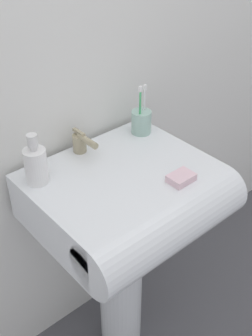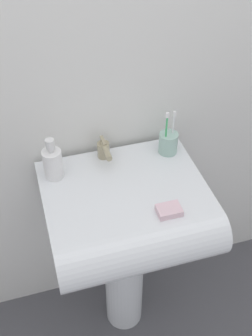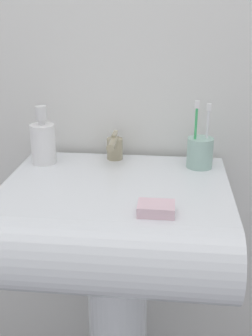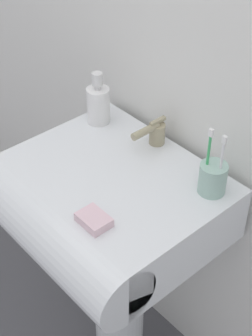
% 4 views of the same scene
% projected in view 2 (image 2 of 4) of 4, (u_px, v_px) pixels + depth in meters
% --- Properties ---
extents(ground_plane, '(6.00, 6.00, 0.00)m').
position_uv_depth(ground_plane, '(124.00, 313.00, 2.10)').
color(ground_plane, '#4C4C51').
rests_on(ground_plane, ground).
extents(wall_back, '(5.00, 0.05, 2.40)m').
position_uv_depth(wall_back, '(102.00, 74.00, 1.49)').
color(wall_back, silver).
rests_on(wall_back, ground).
extents(sink_pedestal, '(0.17, 0.17, 0.72)m').
position_uv_depth(sink_pedestal, '(124.00, 272.00, 1.86)').
color(sink_pedestal, white).
rests_on(sink_pedestal, ground).
extents(sink_basin, '(0.58, 0.52, 0.17)m').
position_uv_depth(sink_basin, '(128.00, 214.00, 1.52)').
color(sink_basin, white).
rests_on(sink_basin, sink_pedestal).
extents(faucet, '(0.05, 0.12, 0.08)m').
position_uv_depth(faucet, '(104.00, 150.00, 1.59)').
color(faucet, tan).
rests_on(faucet, sink_basin).
extents(toothbrush_cup, '(0.07, 0.07, 0.19)m').
position_uv_depth(toothbrush_cup, '(168.00, 142.00, 1.62)').
color(toothbrush_cup, '#99BFB2').
rests_on(toothbrush_cup, sink_basin).
extents(soap_bottle, '(0.07, 0.07, 0.17)m').
position_uv_depth(soap_bottle, '(53.00, 163.00, 1.50)').
color(soap_bottle, white).
rests_on(soap_bottle, sink_basin).
extents(bar_soap, '(0.08, 0.06, 0.02)m').
position_uv_depth(bar_soap, '(169.00, 210.00, 1.40)').
color(bar_soap, silver).
rests_on(bar_soap, sink_basin).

